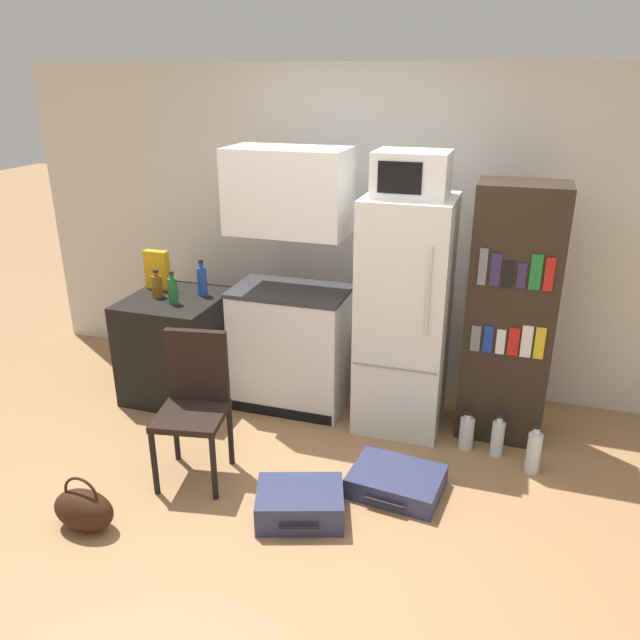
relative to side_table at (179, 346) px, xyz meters
name	(u,v)px	position (x,y,z in m)	size (l,w,h in m)	color
ground_plane	(296,527)	(1.40, -1.23, -0.40)	(24.00, 24.00, 0.00)	#A3754C
wall_back	(407,234)	(1.60, 0.77, 0.82)	(6.40, 0.10, 2.44)	beige
side_table	(179,346)	(0.00, 0.00, 0.00)	(0.70, 0.74, 0.79)	black
kitchen_hutch	(290,296)	(0.89, 0.11, 0.47)	(0.84, 0.53, 1.91)	white
refrigerator	(404,316)	(1.73, 0.08, 0.42)	(0.59, 0.60, 1.64)	silver
microwave	(412,174)	(1.73, 0.08, 1.38)	(0.47, 0.38, 0.28)	silver
bookshelf	(510,315)	(2.42, 0.17, 0.48)	(0.56, 0.41, 1.74)	#2D2319
bottle_blue_soda	(202,280)	(0.18, 0.11, 0.51)	(0.07, 0.07, 0.28)	#1E47A3
bottle_green_tall	(173,290)	(0.07, -0.12, 0.50)	(0.07, 0.07, 0.25)	#1E6028
bottle_amber_beer	(157,286)	(-0.12, -0.03, 0.49)	(0.08, 0.08, 0.21)	brown
cereal_box	(157,270)	(-0.23, 0.16, 0.55)	(0.19, 0.07, 0.30)	gold
chair	(195,394)	(0.64, -0.90, 0.14)	(0.46, 0.47, 0.93)	black
suitcase_large_flat	(396,481)	(1.87, -0.74, -0.33)	(0.58, 0.48, 0.13)	navy
suitcase_small_flat	(300,504)	(1.40, -1.14, -0.31)	(0.57, 0.49, 0.18)	navy
handbag	(84,509)	(0.29, -1.59, -0.27)	(0.36, 0.20, 0.33)	#33190F
water_bottle_front	(467,432)	(2.23, -0.13, -0.28)	(0.10, 0.10, 0.28)	silver
water_bottle_middle	(497,438)	(2.43, -0.15, -0.27)	(0.08, 0.08, 0.31)	silver
water_bottle_back	(534,452)	(2.66, -0.28, -0.25)	(0.09, 0.09, 0.35)	silver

